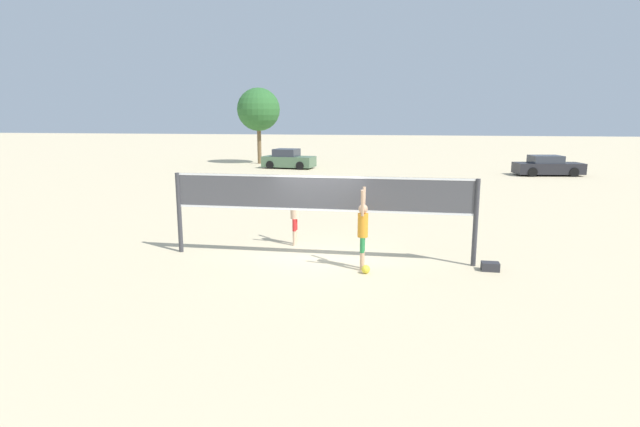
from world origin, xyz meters
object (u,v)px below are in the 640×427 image
gear_bag (490,266)px  parked_car_near (288,160)px  parked_car_mid (548,166)px  tree_left_cluster (259,110)px  player_blocker (295,211)px  volleyball_net (320,201)px  volleyball (366,269)px  player_spiker (363,227)px

gear_bag → parked_car_near: parked_car_near is taller
gear_bag → parked_car_mid: parked_car_mid is taller
parked_car_mid → tree_left_cluster: size_ratio=0.73×
parked_car_near → parked_car_mid: (19.14, -1.80, -0.05)m
player_blocker → gear_bag: 6.13m
volleyball_net → volleyball: volleyball_net is taller
volleyball_net → parked_car_near: (-6.89, 25.18, -1.02)m
parked_car_mid → volleyball_net: bearing=-126.2°
player_blocker → tree_left_cluster: bearing=-161.2°
gear_bag → parked_car_near: (-11.60, 25.58, 0.57)m
player_spiker → gear_bag: (3.40, 0.46, -1.06)m
player_blocker → volleyball: size_ratio=9.37×
gear_bag → parked_car_mid: (7.54, 23.78, 0.52)m
player_blocker → volleyball_net: bearing=36.9°
volleyball → player_spiker: bearing=109.9°
volleyball → volleyball_net: bearing=139.9°
volleyball_net → gear_bag: bearing=-4.8°
volleyball → gear_bag: 3.38m
volleyball → tree_left_cluster: tree_left_cluster is taller
player_blocker → parked_car_mid: 25.69m
tree_left_cluster → parked_car_mid: bearing=-13.3°
volleyball_net → player_spiker: (1.31, -0.86, -0.53)m
volleyball_net → parked_car_near: size_ratio=2.06×
player_blocker → tree_left_cluster: 29.05m
player_spiker → parked_car_mid: (10.94, 24.25, -0.54)m
parked_car_mid → tree_left_cluster: 23.55m
volleyball_net → player_spiker: bearing=-33.4°
volleyball_net → player_blocker: 1.85m
player_blocker → parked_car_mid: size_ratio=0.45×
volleyball_net → tree_left_cluster: size_ratio=1.34×
volleyball_net → volleyball: size_ratio=38.40×
volleyball_net → parked_car_mid: 26.42m
gear_bag → player_spiker: bearing=-172.2°
player_blocker → parked_car_near: player_blocker is taller
volleyball_net → parked_car_mid: (12.25, 23.38, -1.07)m
volleyball → tree_left_cluster: bearing=111.5°
player_spiker → player_blocker: 3.28m
parked_car_near → parked_car_mid: parked_car_near is taller
parked_car_mid → tree_left_cluster: (-22.58, 5.33, 4.03)m
player_blocker → gear_bag: size_ratio=4.64×
gear_bag → tree_left_cluster: 33.08m
player_spiker → player_blocker: player_spiker is taller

